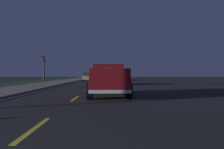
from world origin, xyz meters
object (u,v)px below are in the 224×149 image
(sedan_red, at_px, (108,77))
(bare_tree_far, at_px, (44,67))
(pickup_truck, at_px, (108,79))
(sedan_blue, at_px, (107,78))
(sedan_tan, at_px, (88,77))

(sedan_red, bearing_deg, bare_tree_far, 100.61)
(sedan_red, height_order, bare_tree_far, bare_tree_far)
(pickup_truck, height_order, sedan_blue, pickup_truck)
(sedan_red, relative_size, bare_tree_far, 0.90)
(bare_tree_far, bearing_deg, pickup_truck, -156.86)
(pickup_truck, bearing_deg, sedan_tan, 7.51)
(pickup_truck, height_order, sedan_tan, pickup_truck)
(sedan_blue, xyz_separation_m, sedan_tan, (13.25, 3.42, 0.00))
(sedan_red, bearing_deg, pickup_truck, -179.93)
(pickup_truck, relative_size, bare_tree_far, 1.12)
(sedan_tan, height_order, bare_tree_far, bare_tree_far)
(sedan_tan, bearing_deg, pickup_truck, -172.49)
(sedan_tan, bearing_deg, sedan_red, -48.04)
(sedan_blue, xyz_separation_m, sedan_red, (16.38, -0.06, 0.00))
(pickup_truck, bearing_deg, bare_tree_far, 23.14)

